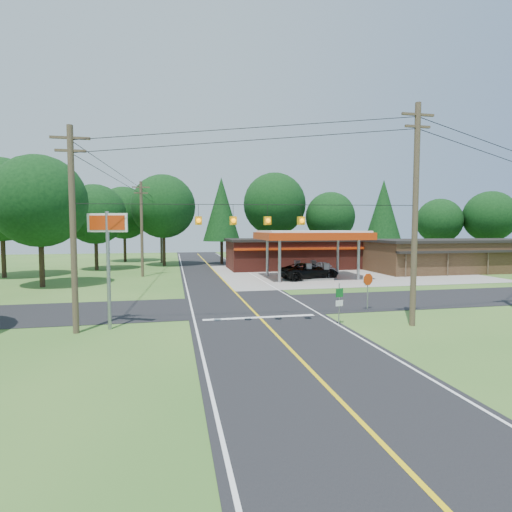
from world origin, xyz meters
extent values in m
plane|color=#326323|center=(0.00, 0.00, 0.00)|extent=(120.00, 120.00, 0.00)
cube|color=black|center=(0.00, 0.00, 0.01)|extent=(8.00, 120.00, 0.02)
cube|color=black|center=(0.00, 0.00, 0.01)|extent=(70.00, 7.00, 0.02)
cube|color=yellow|center=(0.00, 0.00, 0.03)|extent=(0.15, 110.00, 0.00)
cylinder|color=gray|center=(5.00, 10.50, 2.10)|extent=(0.28, 0.28, 4.20)
cylinder|color=gray|center=(5.00, 15.50, 2.10)|extent=(0.28, 0.28, 4.20)
cylinder|color=gray|center=(13.00, 10.50, 2.10)|extent=(0.28, 0.28, 4.20)
cylinder|color=gray|center=(13.00, 15.50, 2.10)|extent=(0.28, 0.28, 4.20)
cube|color=#B72F09|center=(9.00, 13.00, 4.35)|extent=(10.60, 7.40, 0.70)
cube|color=white|center=(9.00, 13.00, 4.75)|extent=(10.00, 7.00, 0.25)
cube|color=#9E9B93|center=(9.00, 11.20, 0.13)|extent=(3.20, 0.90, 0.22)
cube|color=#3F3F44|center=(8.10, 11.20, 0.95)|extent=(0.55, 0.45, 1.50)
cube|color=#3F3F44|center=(9.90, 11.20, 0.95)|extent=(0.55, 0.45, 1.50)
cube|color=#9E9B93|center=(9.00, 14.80, 0.13)|extent=(3.20, 0.90, 0.22)
cube|color=#3F3F44|center=(8.10, 14.80, 0.95)|extent=(0.55, 0.45, 1.50)
cube|color=#3F3F44|center=(9.90, 14.80, 0.95)|extent=(0.55, 0.45, 1.50)
cube|color=#5D231A|center=(10.00, 23.00, 1.75)|extent=(16.00, 7.00, 3.50)
cube|color=black|center=(10.00, 23.00, 3.65)|extent=(16.40, 7.40, 0.30)
cube|color=#B72F09|center=(10.00, 19.40, 2.70)|extent=(16.00, 0.50, 0.25)
cube|color=#3D2819|center=(28.00, 16.00, 1.75)|extent=(20.00, 8.00, 3.50)
cube|color=black|center=(28.00, 16.00, 3.65)|extent=(20.40, 8.40, 0.30)
cube|color=black|center=(28.00, 11.80, 2.60)|extent=(20.00, 0.70, 0.25)
cylinder|color=#473828|center=(7.50, -7.00, 5.75)|extent=(0.30, 0.30, 11.50)
cube|color=#473828|center=(7.50, -7.00, 10.90)|extent=(1.80, 0.12, 0.12)
cube|color=#473828|center=(7.50, -7.00, 10.30)|extent=(1.40, 0.12, 0.12)
cylinder|color=#473828|center=(-9.50, -5.00, 5.00)|extent=(0.30, 0.30, 10.00)
cube|color=#473828|center=(-9.50, -5.00, 9.40)|extent=(1.80, 0.12, 0.12)
cube|color=#473828|center=(-9.50, -5.00, 8.80)|extent=(1.40, 0.12, 0.12)
cylinder|color=#473828|center=(-8.00, 18.00, 5.00)|extent=(0.30, 0.30, 10.00)
cube|color=#473828|center=(-8.00, 18.00, 9.40)|extent=(1.80, 0.12, 0.12)
cube|color=#473828|center=(-8.00, 18.00, 8.80)|extent=(1.40, 0.12, 0.12)
cylinder|color=#473828|center=(-6.50, 35.00, 4.75)|extent=(0.30, 0.30, 9.50)
cube|color=orange|center=(-3.55, -5.70, 5.50)|extent=(0.32, 0.32, 0.42)
cube|color=orange|center=(-1.85, -5.90, 5.50)|extent=(0.32, 0.32, 0.42)
cube|color=orange|center=(-0.15, -6.10, 5.50)|extent=(0.32, 0.32, 0.42)
cube|color=orange|center=(1.55, -6.30, 5.50)|extent=(0.32, 0.32, 0.42)
cylinder|color=#332316|center=(-14.00, 26.00, 1.98)|extent=(0.44, 0.44, 3.96)
sphere|color=black|center=(-14.00, 26.00, 6.82)|extent=(7.26, 7.26, 7.26)
cylinder|color=#332316|center=(-6.00, 30.00, 2.34)|extent=(0.44, 0.44, 4.68)
sphere|color=black|center=(-6.00, 30.00, 8.06)|extent=(8.58, 8.58, 8.58)
cylinder|color=#332316|center=(2.00, 31.00, 2.16)|extent=(0.44, 0.44, 4.32)
cone|color=black|center=(2.00, 31.00, 7.80)|extent=(5.28, 5.28, 9.00)
cylinder|color=#332316|center=(10.00, 32.00, 2.52)|extent=(0.44, 0.44, 5.04)
sphere|color=black|center=(10.00, 32.00, 8.68)|extent=(9.24, 9.24, 9.24)
cylinder|color=#332316|center=(18.00, 30.00, 1.98)|extent=(0.44, 0.44, 3.96)
sphere|color=black|center=(18.00, 30.00, 6.82)|extent=(7.26, 7.26, 7.26)
cylinder|color=#332316|center=(26.00, 29.00, 2.16)|extent=(0.44, 0.44, 4.32)
cone|color=black|center=(26.00, 29.00, 7.80)|extent=(5.28, 5.28, 9.00)
cylinder|color=#332316|center=(34.00, 27.00, 1.80)|extent=(0.44, 0.44, 3.60)
sphere|color=black|center=(34.00, 27.00, 6.20)|extent=(6.60, 6.60, 6.60)
cylinder|color=#332316|center=(40.00, 24.00, 1.98)|extent=(0.44, 0.44, 3.96)
sphere|color=black|center=(40.00, 24.00, 6.82)|extent=(7.26, 7.26, 7.26)
cylinder|color=#332316|center=(-16.00, 12.00, 2.16)|extent=(0.44, 0.44, 4.32)
sphere|color=black|center=(-16.00, 12.00, 7.44)|extent=(7.92, 7.92, 7.92)
cylinder|color=#332316|center=(-22.00, 20.00, 2.34)|extent=(0.44, 0.44, 4.68)
sphere|color=black|center=(-22.00, 20.00, 8.06)|extent=(8.58, 8.58, 8.58)
cylinder|color=#332316|center=(-12.00, 38.00, 2.16)|extent=(0.44, 0.44, 4.32)
sphere|color=black|center=(-12.00, 38.00, 7.44)|extent=(7.92, 7.92, 7.92)
imported|color=black|center=(8.50, 12.04, 0.82)|extent=(6.67, 6.67, 1.65)
imported|color=silver|center=(12.00, 17.00, 0.65)|extent=(4.05, 4.05, 1.30)
cylinder|color=gray|center=(-8.00, -4.55, 2.99)|extent=(0.18, 0.18, 5.97)
cube|color=white|center=(-8.00, -4.55, 5.40)|extent=(2.06, 0.97, 0.94)
cube|color=#B72F09|center=(-8.00, -4.60, 5.40)|extent=(1.81, 0.85, 0.72)
cylinder|color=gray|center=(7.00, -3.00, 1.13)|extent=(0.07, 0.07, 2.26)
cylinder|color=gray|center=(3.80, -6.00, 1.11)|extent=(0.06, 0.06, 2.22)
cube|color=#0C591E|center=(3.80, -6.04, 1.71)|extent=(0.45, 0.14, 0.45)
cube|color=white|center=(3.80, -6.04, 1.16)|extent=(0.45, 0.14, 0.30)
camera|label=1|loc=(-4.80, -25.61, 5.13)|focal=28.00mm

